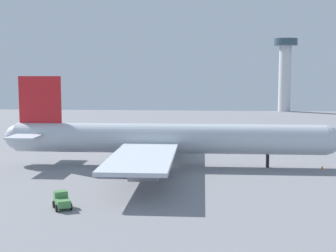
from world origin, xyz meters
TOP-DOWN VIEW (x-y plane):
  - ground_plane at (0.00, 0.00)m, footprint 291.08×291.08m
  - cargo_airplane at (-0.44, 0.00)m, footprint 72.77×65.70m
  - fuel_truck at (-36.08, 36.86)m, footprint 4.64×3.59m
  - baggage_tug at (-13.57, -33.65)m, footprint 3.68×4.20m
  - safety_cone_nose at (32.75, -0.86)m, footprint 0.50×0.50m
  - control_tower at (48.38, 145.42)m, footprint 11.57×11.57m

SIDE VIEW (x-z plane):
  - ground_plane at x=0.00m, z-range 0.00..0.00m
  - safety_cone_nose at x=32.75m, z-range 0.00..0.72m
  - fuel_truck at x=-36.08m, z-range 0.01..2.13m
  - baggage_tug at x=-13.57m, z-range -0.02..2.44m
  - cargo_airplane at x=-0.44m, z-range -3.80..15.66m
  - control_tower at x=48.38m, z-range 3.31..39.85m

